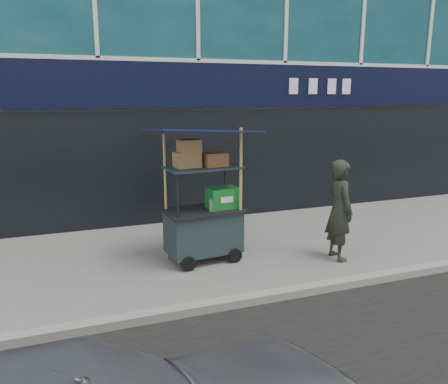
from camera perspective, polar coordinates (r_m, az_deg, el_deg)
name	(u,v)px	position (r m, az deg, el deg)	size (l,w,h in m)	color
ground	(280,291)	(6.39, 7.28, -12.74)	(80.00, 80.00, 0.00)	slate
curb	(286,293)	(6.20, 8.16, -12.96)	(80.00, 0.18, 0.12)	gray
vendor_cart	(204,214)	(7.22, -2.60, -2.89)	(1.79, 1.35, 2.26)	black
vendor_man	(339,210)	(7.50, 14.83, -2.28)	(0.62, 0.41, 1.69)	black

